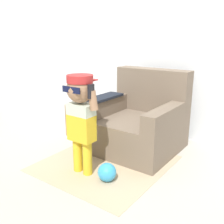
{
  "coord_description": "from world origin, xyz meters",
  "views": [
    {
      "loc": [
        1.76,
        -2.43,
        1.34
      ],
      "look_at": [
        0.18,
        -0.24,
        0.56
      ],
      "focal_mm": 42.0,
      "sensor_mm": 36.0,
      "label": 1
    }
  ],
  "objects_px": {
    "person_child": "(81,110)",
    "side_table": "(99,114)",
    "toy_ball": "(107,172)",
    "armchair": "(139,122)"
  },
  "relations": [
    {
      "from": "person_child",
      "to": "side_table",
      "type": "relative_size",
      "value": 2.27
    },
    {
      "from": "person_child",
      "to": "side_table",
      "type": "xyz_separation_m",
      "value": [
        -0.61,
        1.02,
        -0.4
      ]
    },
    {
      "from": "side_table",
      "to": "toy_ball",
      "type": "bearing_deg",
      "value": -47.97
    },
    {
      "from": "armchair",
      "to": "toy_ball",
      "type": "height_order",
      "value": "armchair"
    },
    {
      "from": "person_child",
      "to": "toy_ball",
      "type": "height_order",
      "value": "person_child"
    },
    {
      "from": "side_table",
      "to": "armchair",
      "type": "bearing_deg",
      "value": -9.87
    },
    {
      "from": "side_table",
      "to": "person_child",
      "type": "bearing_deg",
      "value": -59.26
    },
    {
      "from": "side_table",
      "to": "toy_ball",
      "type": "xyz_separation_m",
      "value": [
        0.91,
        -1.01,
        -0.18
      ]
    },
    {
      "from": "armchair",
      "to": "toy_ball",
      "type": "bearing_deg",
      "value": -79.59
    },
    {
      "from": "armchair",
      "to": "toy_ball",
      "type": "xyz_separation_m",
      "value": [
        0.16,
        -0.88,
        -0.24
      ]
    }
  ]
}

